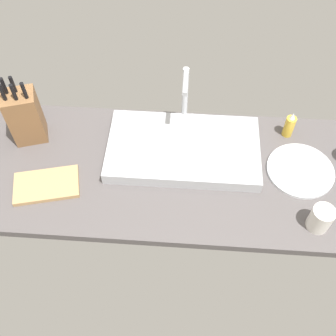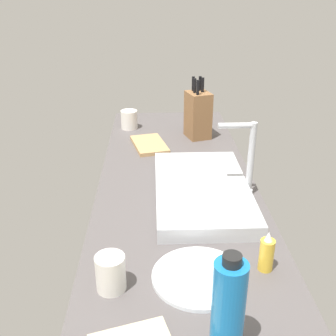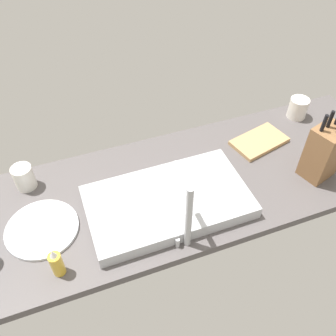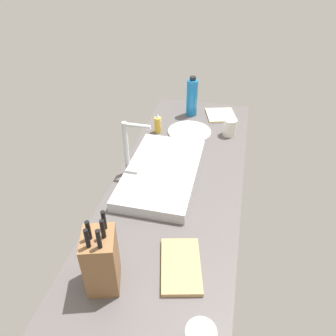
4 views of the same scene
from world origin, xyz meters
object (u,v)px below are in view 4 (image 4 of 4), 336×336
at_px(dinner_plate, 189,132).
at_px(ceramic_cup, 230,127).
at_px(water_bottle, 192,97).
at_px(dish_towel, 221,115).
at_px(faucet, 129,145).
at_px(knife_block, 101,261).
at_px(cutting_board, 181,266).
at_px(soap_bottle, 158,124).
at_px(sink_basin, 162,172).

distance_m(dinner_plate, ceramic_cup, 0.24).
relative_size(water_bottle, dish_towel, 1.34).
bearing_deg(faucet, knife_block, -169.79).
bearing_deg(ceramic_cup, cutting_board, 174.48).
xyz_separation_m(dish_towel, ceramic_cup, (-0.23, -0.07, 0.04)).
relative_size(cutting_board, dinner_plate, 0.93).
bearing_deg(soap_bottle, cutting_board, -160.68).
height_order(sink_basin, faucet, faucet).
height_order(sink_basin, dish_towel, sink_basin).
distance_m(cutting_board, ceramic_cup, 0.99).
xyz_separation_m(knife_block, ceramic_cup, (1.10, -0.34, -0.07)).
xyz_separation_m(dinner_plate, ceramic_cup, (0.03, -0.23, 0.04)).
relative_size(faucet, knife_block, 0.95).
relative_size(faucet, water_bottle, 1.11).
bearing_deg(dish_towel, ceramic_cup, -162.88).
distance_m(faucet, water_bottle, 0.72).
height_order(knife_block, ceramic_cup, knife_block).
bearing_deg(sink_basin, faucet, 91.32).
height_order(faucet, soap_bottle, faucet).
xyz_separation_m(sink_basin, ceramic_cup, (0.48, -0.29, 0.02)).
xyz_separation_m(faucet, dish_towel, (0.72, -0.38, -0.16)).
height_order(knife_block, soap_bottle, knife_block).
xyz_separation_m(faucet, water_bottle, (0.70, -0.19, -0.04)).
bearing_deg(dinner_plate, soap_bottle, 100.13).
height_order(sink_basin, knife_block, knife_block).
bearing_deg(soap_bottle, dish_towel, -49.96).
distance_m(soap_bottle, ceramic_cup, 0.42).
bearing_deg(sink_basin, knife_block, 175.59).
distance_m(water_bottle, dish_towel, 0.22).
distance_m(sink_basin, faucet, 0.21).
height_order(knife_block, dinner_plate, knife_block).
relative_size(dinner_plate, dish_towel, 1.35).
distance_m(knife_block, soap_bottle, 1.05).
bearing_deg(soap_bottle, faucet, 176.08).
height_order(sink_basin, water_bottle, water_bottle).
bearing_deg(sink_basin, ceramic_cup, -30.86).
height_order(knife_block, dish_towel, knife_block).
distance_m(sink_basin, cutting_board, 0.54).
bearing_deg(knife_block, ceramic_cup, -34.25).
bearing_deg(knife_block, soap_bottle, -12.78).
distance_m(soap_bottle, water_bottle, 0.32).
relative_size(sink_basin, soap_bottle, 4.84).
height_order(cutting_board, ceramic_cup, ceramic_cup).
bearing_deg(faucet, cutting_board, -144.71).
height_order(soap_bottle, water_bottle, water_bottle).
xyz_separation_m(sink_basin, faucet, (-0.00, 0.16, 0.14)).
xyz_separation_m(sink_basin, soap_bottle, (0.42, 0.13, 0.03)).
relative_size(sink_basin, dish_towel, 3.11).
xyz_separation_m(soap_bottle, dinner_plate, (0.03, -0.19, -0.05)).
bearing_deg(knife_block, cutting_board, -81.02).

